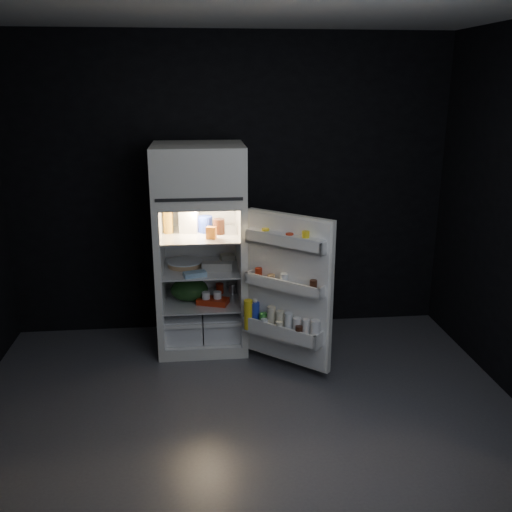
{
  "coord_description": "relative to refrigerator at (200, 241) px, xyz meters",
  "views": [
    {
      "loc": [
        -0.29,
        -3.44,
        2.26
      ],
      "look_at": [
        0.17,
        1.0,
        0.9
      ],
      "focal_mm": 40.0,
      "sensor_mm": 36.0,
      "label": 1
    }
  ],
  "objects": [
    {
      "name": "milk_jug",
      "position": [
        -0.09,
        0.04,
        0.19
      ],
      "size": [
        0.18,
        0.18,
        0.24
      ],
      "primitive_type": "cube",
      "rotation": [
        0.0,
        0.0,
        -0.18
      ],
      "color": "white",
      "rests_on": "refrigerator"
    },
    {
      "name": "yogurt_tray",
      "position": [
        0.09,
        -0.15,
        -0.5
      ],
      "size": [
        0.29,
        0.22,
        0.05
      ],
      "primitive_type": "cube",
      "rotation": [
        0.0,
        0.0,
        -0.34
      ],
      "color": "#A9260E",
      "rests_on": "refrigerator"
    },
    {
      "name": "pie",
      "position": [
        -0.14,
        0.01,
        -0.21
      ],
      "size": [
        0.31,
        0.31,
        0.04
      ],
      "primitive_type": "cylinder",
      "rotation": [
        0.0,
        0.0,
        0.06
      ],
      "color": "tan",
      "rests_on": "refrigerator"
    },
    {
      "name": "small_can_red",
      "position": [
        0.16,
        0.11,
        -0.48
      ],
      "size": [
        0.08,
        0.08,
        0.09
      ],
      "primitive_type": "cylinder",
      "rotation": [
        0.0,
        0.0,
        0.14
      ],
      "color": "#A9260E",
      "rests_on": "refrigerator"
    },
    {
      "name": "wall_back",
      "position": [
        0.28,
        0.38,
        0.39
      ],
      "size": [
        4.0,
        0.0,
        2.7
      ],
      "primitive_type": "cube",
      "color": "black",
      "rests_on": "ground"
    },
    {
      "name": "egg_carton",
      "position": [
        0.14,
        -0.13,
        -0.19
      ],
      "size": [
        0.27,
        0.12,
        0.07
      ],
      "primitive_type": "cube",
      "rotation": [
        0.0,
        0.0,
        -0.1
      ],
      "color": "#9C998E",
      "rests_on": "refrigerator"
    },
    {
      "name": "flat_package",
      "position": [
        -0.05,
        -0.28,
        -0.21
      ],
      "size": [
        0.2,
        0.14,
        0.04
      ],
      "primitive_type": "cube",
      "rotation": [
        0.0,
        0.0,
        0.27
      ],
      "color": "#82AAC9",
      "rests_on": "refrigerator"
    },
    {
      "name": "wall_front",
      "position": [
        0.28,
        -3.02,
        0.39
      ],
      "size": [
        4.0,
        0.0,
        2.7
      ],
      "primitive_type": "cube",
      "color": "black",
      "rests_on": "ground"
    },
    {
      "name": "wrapped_pkg",
      "position": [
        0.24,
        0.15,
        -0.2
      ],
      "size": [
        0.14,
        0.12,
        0.05
      ],
      "primitive_type": "cube",
      "rotation": [
        0.0,
        0.0,
        0.19
      ],
      "color": "beige",
      "rests_on": "refrigerator"
    },
    {
      "name": "produce_bag",
      "position": [
        -0.11,
        -0.04,
        -0.43
      ],
      "size": [
        0.4,
        0.36,
        0.2
      ],
      "primitive_type": "ellipsoid",
      "rotation": [
        0.0,
        0.0,
        0.31
      ],
      "color": "#193815",
      "rests_on": "refrigerator"
    },
    {
      "name": "ceiling",
      "position": [
        0.28,
        -1.32,
        1.74
      ],
      "size": [
        4.0,
        3.4,
        0.0
      ],
      "primitive_type": "cube",
      "color": "silver",
      "rests_on": "ground"
    },
    {
      "name": "small_can_silver",
      "position": [
        0.28,
        0.09,
        -0.48
      ],
      "size": [
        0.07,
        0.07,
        0.09
      ],
      "primitive_type": "cylinder",
      "rotation": [
        0.0,
        0.0,
        0.08
      ],
      "color": "silver",
      "rests_on": "refrigerator"
    },
    {
      "name": "refrigerator",
      "position": [
        0.0,
        0.0,
        0.0
      ],
      "size": [
        0.76,
        0.71,
        1.78
      ],
      "color": "white",
      "rests_on": "ground"
    },
    {
      "name": "fridge_door",
      "position": [
        0.66,
        -0.63,
        -0.28
      ],
      "size": [
        0.67,
        0.62,
        1.22
      ],
      "color": "white",
      "rests_on": "ground"
    },
    {
      "name": "small_carton",
      "position": [
        0.09,
        -0.2,
        0.12
      ],
      "size": [
        0.09,
        0.08,
        0.1
      ],
      "primitive_type": "cube",
      "rotation": [
        0.0,
        0.0,
        -0.32
      ],
      "color": "#CC6718",
      "rests_on": "refrigerator"
    },
    {
      "name": "amber_bottle",
      "position": [
        -0.27,
        0.02,
        0.18
      ],
      "size": [
        0.09,
        0.09,
        0.22
      ],
      "primitive_type": "cylinder",
      "rotation": [
        0.0,
        0.0,
        0.04
      ],
      "color": "#C3891F",
      "rests_on": "refrigerator"
    },
    {
      "name": "jam_jar",
      "position": [
        0.16,
        -0.05,
        0.14
      ],
      "size": [
        0.12,
        0.12,
        0.13
      ],
      "primitive_type": "cylinder",
      "rotation": [
        0.0,
        0.0,
        0.23
      ],
      "color": "black",
      "rests_on": "refrigerator"
    },
    {
      "name": "mayo_jar",
      "position": [
        0.05,
        0.02,
        0.14
      ],
      "size": [
        0.12,
        0.12,
        0.14
      ],
      "primitive_type": "cylinder",
      "rotation": [
        0.0,
        0.0,
        -0.02
      ],
      "color": "#2036AE",
      "rests_on": "refrigerator"
    },
    {
      "name": "floor",
      "position": [
        0.28,
        -1.32,
        -0.96
      ],
      "size": [
        4.0,
        3.4,
        0.0
      ],
      "primitive_type": "cube",
      "color": "#535358",
      "rests_on": "ground"
    }
  ]
}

